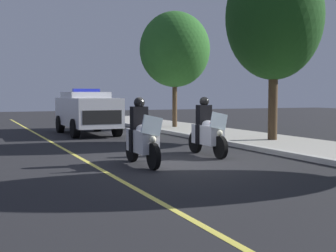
# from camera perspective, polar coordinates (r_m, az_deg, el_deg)

# --- Properties ---
(ground_plane) EXTENTS (80.00, 80.00, 0.00)m
(ground_plane) POSITION_cam_1_polar(r_m,az_deg,el_deg) (12.15, 1.79, -4.51)
(ground_plane) COLOR black
(curb_strip) EXTENTS (48.00, 0.24, 0.15)m
(curb_strip) POSITION_cam_1_polar(r_m,az_deg,el_deg) (13.85, 14.07, -3.28)
(curb_strip) COLOR #B7B5AD
(curb_strip) RESTS_ON ground
(sidewalk_strip) EXTENTS (48.00, 3.60, 0.10)m
(sidewalk_strip) POSITION_cam_1_polar(r_m,az_deg,el_deg) (15.08, 19.79, -2.91)
(sidewalk_strip) COLOR #A8A399
(sidewalk_strip) RESTS_ON ground
(lane_stripe_center) EXTENTS (48.00, 0.12, 0.01)m
(lane_stripe_center) POSITION_cam_1_polar(r_m,az_deg,el_deg) (11.36, -8.75, -5.12)
(lane_stripe_center) COLOR #E0D14C
(lane_stripe_center) RESTS_ON ground
(police_motorcycle_lead_left) EXTENTS (2.14, 0.56, 1.72)m
(police_motorcycle_lead_left) POSITION_cam_1_polar(r_m,az_deg,el_deg) (11.54, -3.26, -1.46)
(police_motorcycle_lead_left) COLOR black
(police_motorcycle_lead_left) RESTS_ON ground
(police_motorcycle_lead_right) EXTENTS (2.14, 0.56, 1.72)m
(police_motorcycle_lead_right) POSITION_cam_1_polar(r_m,az_deg,el_deg) (13.43, 4.87, -0.72)
(police_motorcycle_lead_right) COLOR black
(police_motorcycle_lead_right) RESTS_ON ground
(police_suv) EXTENTS (4.93, 2.12, 2.05)m
(police_suv) POSITION_cam_1_polar(r_m,az_deg,el_deg) (20.88, -10.05, 1.88)
(police_suv) COLOR silver
(police_suv) RESTS_ON ground
(tree_mid_block) EXTENTS (3.59, 3.59, 6.87)m
(tree_mid_block) POSITION_cam_1_polar(r_m,az_deg,el_deg) (17.80, 13.06, 13.03)
(tree_mid_block) COLOR #42301E
(tree_mid_block) RESTS_ON sidewalk_strip
(tree_far_back) EXTENTS (3.67, 3.67, 6.01)m
(tree_far_back) POSITION_cam_1_polar(r_m,az_deg,el_deg) (24.22, 0.84, 9.48)
(tree_far_back) COLOR #4C3823
(tree_far_back) RESTS_ON sidewalk_strip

